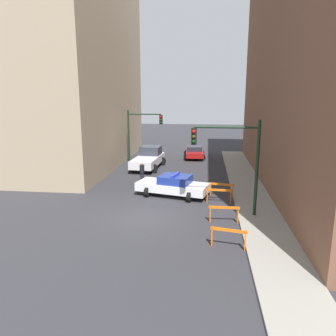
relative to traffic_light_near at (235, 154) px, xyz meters
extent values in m
plane|color=#2D2D33|center=(-4.73, -0.89, -3.53)|extent=(120.00, 120.00, 0.00)
cube|color=gray|center=(1.47, -0.89, -3.47)|extent=(2.40, 44.00, 0.12)
cube|color=tan|center=(-16.73, 13.11, 8.04)|extent=(14.00, 20.00, 23.14)
cylinder|color=black|center=(1.17, 0.01, -0.81)|extent=(0.18, 0.18, 5.20)
cylinder|color=black|center=(-0.53, 0.01, 1.39)|extent=(3.40, 0.12, 0.12)
cube|color=black|center=(-2.23, 0.01, 0.89)|extent=(0.30, 0.22, 0.90)
sphere|color=red|center=(-2.23, -0.14, 1.16)|extent=(0.18, 0.18, 0.18)
sphere|color=#4C3D0C|center=(-2.23, -0.14, 0.89)|extent=(0.18, 0.18, 0.18)
sphere|color=#0C4219|center=(-2.23, -0.14, 0.62)|extent=(0.18, 0.18, 0.18)
cylinder|color=black|center=(-9.13, 13.71, -0.93)|extent=(0.18, 0.18, 5.20)
cylinder|color=black|center=(-7.53, 13.71, 1.27)|extent=(3.20, 0.12, 0.12)
cube|color=black|center=(-5.93, 13.71, 0.77)|extent=(0.30, 0.22, 0.90)
sphere|color=red|center=(-5.93, 13.56, 1.04)|extent=(0.18, 0.18, 0.18)
sphere|color=#4C3D0C|center=(-5.93, 13.56, 0.77)|extent=(0.18, 0.18, 0.18)
sphere|color=#0C4219|center=(-5.93, 13.56, 0.50)|extent=(0.18, 0.18, 0.18)
cube|color=white|center=(-3.73, 3.36, -2.93)|extent=(5.02, 2.98, 0.55)
cube|color=navy|center=(-3.55, 3.31, -2.39)|extent=(2.32, 2.07, 0.52)
cylinder|color=black|center=(-5.35, 2.90, -3.20)|extent=(0.38, 0.69, 0.66)
cylinder|color=black|center=(-4.92, 4.55, -3.20)|extent=(0.38, 0.69, 0.66)
cylinder|color=black|center=(-2.53, 2.17, -3.20)|extent=(0.38, 0.69, 0.66)
cylinder|color=black|center=(-2.10, 3.81, -3.20)|extent=(0.38, 0.69, 0.66)
cube|color=#2633BF|center=(-3.55, 3.31, -2.07)|extent=(0.54, 1.39, 0.12)
cube|color=silver|center=(-6.84, 11.41, -2.78)|extent=(2.44, 5.55, 0.70)
cube|color=#2D333D|center=(-6.75, 12.48, -2.03)|extent=(1.98, 1.88, 0.80)
cylinder|color=black|center=(-7.62, 13.15, -3.13)|extent=(0.82, 0.33, 0.80)
cylinder|color=black|center=(-5.79, 13.00, -3.13)|extent=(0.82, 0.33, 0.80)
cylinder|color=black|center=(-7.90, 9.82, -3.13)|extent=(0.82, 0.33, 0.80)
cylinder|color=black|center=(-6.07, 9.66, -3.13)|extent=(0.82, 0.33, 0.80)
cube|color=maroon|center=(-2.81, 17.11, -2.96)|extent=(2.06, 4.40, 0.52)
cube|color=#232833|center=(-2.80, 16.94, -2.46)|extent=(1.69, 1.90, 0.48)
cylinder|color=black|center=(-3.72, 18.39, -3.22)|extent=(0.63, 0.26, 0.62)
cylinder|color=black|center=(-2.06, 18.49, -3.22)|extent=(0.63, 0.26, 0.62)
cylinder|color=black|center=(-3.56, 15.73, -3.22)|extent=(0.63, 0.26, 0.62)
cylinder|color=black|center=(-1.90, 15.83, -3.22)|extent=(0.63, 0.26, 0.62)
cylinder|color=black|center=(-6.34, 6.18, -3.12)|extent=(0.29, 0.29, 0.82)
cylinder|color=black|center=(-6.34, 6.18, -2.40)|extent=(0.38, 0.38, 0.62)
sphere|color=tan|center=(-6.34, 6.18, -1.98)|extent=(0.23, 0.23, 0.22)
cube|color=orange|center=(-0.49, -4.01, -2.70)|extent=(1.58, 0.37, 0.14)
cube|color=orange|center=(-1.19, -3.86, -3.08)|extent=(0.08, 0.17, 0.90)
cube|color=orange|center=(0.22, -4.15, -3.08)|extent=(0.08, 0.17, 0.90)
cube|color=orange|center=(-0.54, -1.05, -2.70)|extent=(1.60, 0.07, 0.14)
cube|color=orange|center=(-1.26, -1.06, -3.08)|extent=(0.05, 0.16, 0.90)
cube|color=orange|center=(0.18, -1.04, -3.08)|extent=(0.05, 0.16, 0.90)
cube|color=orange|center=(-0.70, 2.20, -2.70)|extent=(1.60, 0.12, 0.14)
cube|color=orange|center=(-1.42, 2.23, -3.08)|extent=(0.06, 0.16, 0.90)
cube|color=orange|center=(0.02, 2.17, -3.08)|extent=(0.06, 0.16, 0.90)
cube|color=orange|center=(-0.47, 3.56, -2.70)|extent=(1.58, 0.34, 0.14)
cube|color=orange|center=(-1.18, 3.69, -3.08)|extent=(0.08, 0.17, 0.90)
cube|color=orange|center=(0.24, 3.43, -3.08)|extent=(0.08, 0.17, 0.90)
camera|label=1|loc=(-1.55, -17.53, 3.04)|focal=35.00mm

